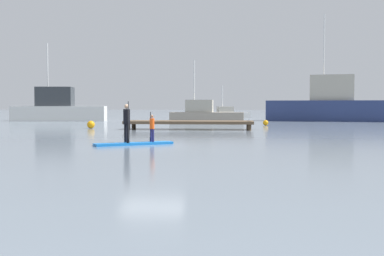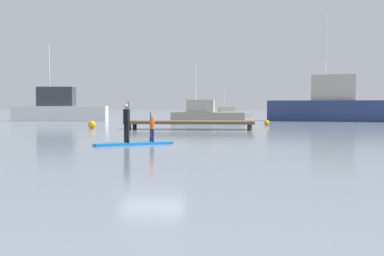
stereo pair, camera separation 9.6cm
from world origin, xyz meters
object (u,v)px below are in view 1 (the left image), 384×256
paddler_child_solo (152,127)px  fishing_boat_green_midground (58,108)px  paddler_adult (127,121)px  mooring_buoy_near (91,125)px  paddleboard_near (134,144)px  fishing_boat_white_large (330,105)px  trawler_grey_distant (225,114)px  mooring_buoy_mid (266,123)px  motor_boat_small_navy (205,114)px

paddler_child_solo → fishing_boat_green_midground: fishing_boat_green_midground is taller
paddler_adult → mooring_buoy_near: bearing=112.3°
paddleboard_near → paddler_adult: (-0.26, -0.16, 0.92)m
fishing_boat_white_large → trawler_grey_distant: bearing=141.8°
paddleboard_near → mooring_buoy_near: bearing=113.5°
fishing_boat_green_midground → mooring_buoy_mid: (19.53, -8.98, -1.00)m
fishing_boat_green_midground → fishing_boat_white_large: bearing=2.8°
fishing_boat_white_large → mooring_buoy_near: size_ratio=23.36×
paddler_adult → motor_boat_small_navy: bearing=87.0°
motor_boat_small_navy → mooring_buoy_mid: bearing=-51.5°
paddler_adult → mooring_buoy_mid: size_ratio=3.98×
paddler_adult → mooring_buoy_near: (-5.42, 13.23, -0.72)m
fishing_boat_green_midground → trawler_grey_distant: (15.89, 9.32, -0.72)m
motor_boat_small_navy → mooring_buoy_mid: 8.14m
motor_boat_small_navy → mooring_buoy_near: (-6.77, -12.28, -0.48)m
paddleboard_near → paddler_adult: paddler_adult is taller
paddler_child_solo → trawler_grey_distant: size_ratio=0.21×
paddler_adult → trawler_grey_distant: trawler_grey_distant is taller
fishing_boat_green_midground → motor_boat_small_navy: fishing_boat_green_midground is taller
fishing_boat_white_large → trawler_grey_distant: fishing_boat_white_large is taller
paddler_child_solo → fishing_boat_green_midground: size_ratio=0.13×
motor_boat_small_navy → mooring_buoy_near: 14.03m
trawler_grey_distant → fishing_boat_green_midground: bearing=-149.6°
paddleboard_near → motor_boat_small_navy: (1.09, 25.34, 0.68)m
fishing_boat_white_large → fishing_boat_green_midground: fishing_boat_white_large is taller
paddler_child_solo → mooring_buoy_mid: size_ratio=2.95×
mooring_buoy_near → paddler_adult: bearing=-67.7°
trawler_grey_distant → mooring_buoy_mid: 18.66m
fishing_boat_white_large → motor_boat_small_navy: bearing=-161.5°
motor_boat_small_navy → mooring_buoy_near: size_ratio=12.70×
motor_boat_small_navy → paddler_child_solo: bearing=-91.0°
paddleboard_near → trawler_grey_distant: size_ratio=0.52×
mooring_buoy_mid → paddler_child_solo: bearing=-106.5°
motor_boat_small_navy → paddleboard_near: bearing=-92.5°
fishing_boat_green_midground → paddler_adult: bearing=-65.0°
motor_boat_small_navy → fishing_boat_white_large: bearing=18.5°
mooring_buoy_near → mooring_buoy_mid: bearing=26.6°
paddleboard_near → fishing_boat_green_midground: size_ratio=0.33×
paddler_adult → trawler_grey_distant: (2.76, 37.45, -0.49)m
fishing_boat_white_large → fishing_boat_green_midground: bearing=-177.2°
paddler_adult → paddler_child_solo: (0.91, 0.57, -0.26)m
fishing_boat_white_large → mooring_buoy_mid: size_ratio=29.38×
paddler_adult → mooring_buoy_near: size_ratio=3.17×
fishing_boat_green_midground → trawler_grey_distant: 18.43m
paddler_child_solo → motor_boat_small_navy: (0.44, 24.93, 0.02)m
fishing_boat_white_large → mooring_buoy_mid: 12.25m
fishing_boat_green_midground → mooring_buoy_near: size_ratio=17.76×
trawler_grey_distant → mooring_buoy_near: trawler_grey_distant is taller
motor_boat_small_navy → trawler_grey_distant: (1.42, 11.94, -0.25)m
trawler_grey_distant → mooring_buoy_mid: (3.65, -18.30, -0.28)m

